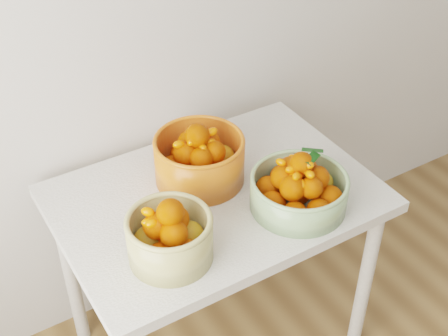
% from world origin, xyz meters
% --- Properties ---
extents(table, '(1.00, 0.70, 0.75)m').
position_xyz_m(table, '(-0.41, 1.60, 0.65)').
color(table, silver).
rests_on(table, ground).
extents(bowl_cream, '(0.31, 0.31, 0.21)m').
position_xyz_m(bowl_cream, '(-0.66, 1.43, 0.83)').
color(bowl_cream, tan).
rests_on(bowl_cream, table).
extents(bowl_green, '(0.40, 0.40, 0.19)m').
position_xyz_m(bowl_green, '(-0.22, 1.42, 0.82)').
color(bowl_green, '#90B27D').
rests_on(bowl_green, table).
extents(bowl_orange, '(0.32, 0.32, 0.21)m').
position_xyz_m(bowl_orange, '(-0.42, 1.69, 0.83)').
color(bowl_orange, orange).
rests_on(bowl_orange, table).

